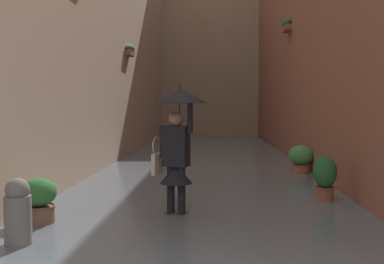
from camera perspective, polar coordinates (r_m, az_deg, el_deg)
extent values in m
plane|color=gray|center=(13.54, 1.79, -4.03)|extent=(60.00, 60.00, 0.00)
cube|color=slate|center=(13.54, 1.79, -3.84)|extent=(6.06, 28.35, 0.10)
cube|color=brown|center=(14.98, 11.86, 12.65)|extent=(0.20, 0.70, 0.18)
ellipsoid|color=#23602D|center=(15.01, 11.87, 13.25)|extent=(0.28, 0.76, 0.24)
cube|color=brown|center=(15.20, -7.81, 9.81)|extent=(0.20, 0.70, 0.18)
ellipsoid|color=#428947|center=(15.22, -7.82, 10.41)|extent=(0.28, 0.76, 0.24)
cube|color=gray|center=(25.82, 2.29, 12.07)|extent=(8.86, 1.80, 11.35)
cube|color=#2D2319|center=(7.04, -2.68, -10.46)|extent=(0.19, 0.26, 0.10)
cylinder|color=black|center=(6.95, -2.69, -7.20)|extent=(0.15, 0.15, 0.71)
cube|color=#2D2319|center=(6.97, -1.33, -10.60)|extent=(0.19, 0.26, 0.10)
cylinder|color=black|center=(6.88, -1.33, -7.31)|extent=(0.15, 0.15, 0.71)
cube|color=black|center=(6.83, -2.03, -1.78)|extent=(0.43, 0.34, 0.61)
cone|color=black|center=(6.88, -2.02, -5.31)|extent=(0.64, 0.64, 0.28)
sphere|color=#8C664C|center=(6.80, -2.03, 1.66)|extent=(0.22, 0.22, 0.22)
cylinder|color=black|center=(6.71, -0.25, 1.77)|extent=(0.11, 0.11, 0.44)
cylinder|color=black|center=(6.92, -3.76, -1.17)|extent=(0.11, 0.11, 0.48)
cylinder|color=black|center=(6.78, -1.58, 2.68)|extent=(0.02, 0.02, 0.45)
cone|color=black|center=(6.78, -1.58, 4.59)|extent=(0.84, 0.84, 0.22)
cylinder|color=black|center=(6.78, -1.58, 5.77)|extent=(0.01, 0.01, 0.08)
cube|color=beige|center=(6.98, -4.41, -4.04)|extent=(0.15, 0.28, 0.32)
torus|color=beige|center=(6.95, -4.42, -1.75)|extent=(0.12, 0.29, 0.30)
cylinder|color=brown|center=(6.76, -18.72, -10.23)|extent=(0.43, 0.43, 0.32)
torus|color=brown|center=(6.72, -18.74, -8.88)|extent=(0.46, 0.46, 0.04)
ellipsoid|color=#2D7033|center=(6.68, -18.77, -7.21)|extent=(0.50, 0.50, 0.40)
cylinder|color=brown|center=(8.21, 16.37, -7.83)|extent=(0.30, 0.30, 0.32)
torus|color=brown|center=(8.18, 16.39, -6.74)|extent=(0.34, 0.34, 0.04)
ellipsoid|color=#23602D|center=(8.14, 16.42, -4.85)|extent=(0.40, 0.40, 0.54)
cylinder|color=#9E563D|center=(11.49, 13.57, -4.73)|extent=(0.41, 0.41, 0.28)
torus|color=brown|center=(11.48, 13.58, -4.05)|extent=(0.44, 0.44, 0.04)
ellipsoid|color=#428947|center=(11.45, 13.59, -2.85)|extent=(0.62, 0.62, 0.48)
cylinder|color=slate|center=(5.79, -21.06, -10.79)|extent=(0.31, 0.31, 0.67)
sphere|color=slate|center=(5.70, -21.15, -6.84)|extent=(0.28, 0.28, 0.28)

